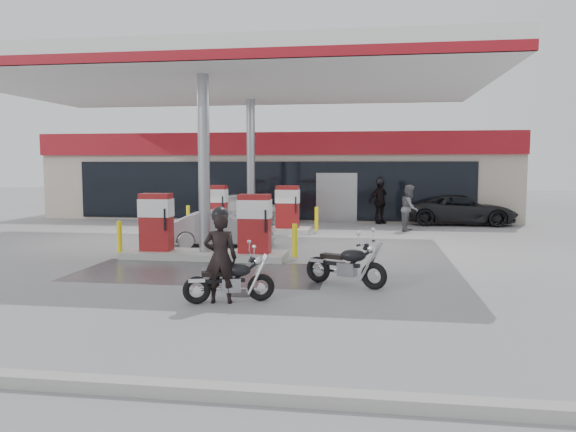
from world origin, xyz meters
name	(u,v)px	position (x,y,z in m)	size (l,w,h in m)	color
ground	(181,272)	(0.00, 0.00, 0.00)	(90.00, 90.00, 0.00)	gray
wet_patch	(201,272)	(0.50, 0.00, 0.00)	(6.00, 3.00, 0.00)	#4C4C4F
drain_cover	(243,293)	(2.00, -2.00, 0.00)	(0.70, 0.70, 0.01)	#38383A
store_building	(284,175)	(0.01, 15.94, 2.01)	(22.00, 8.22, 4.00)	#AEA292
canopy	(230,80)	(0.00, 5.00, 5.27)	(16.00, 10.02, 5.51)	silver
pump_island_near	(205,233)	(0.00, 2.00, 0.71)	(5.14, 1.30, 1.78)	#9E9E99
pump_island_far	(251,214)	(0.00, 8.00, 0.71)	(5.14, 1.30, 1.78)	#9E9E99
main_motorcycle	(231,282)	(1.94, -2.75, 0.39)	(1.67, 0.82, 0.89)	black
biker_main	(220,258)	(1.76, -2.82, 0.85)	(0.62, 0.41, 1.70)	black
parked_motorcycle	(347,266)	(4.03, -1.01, 0.43)	(1.79, 1.04, 0.98)	black
sedan_white	(251,208)	(-0.71, 11.20, 0.68)	(1.61, 3.99, 1.36)	white
attendant	(410,208)	(6.00, 9.27, 0.90)	(0.87, 0.68, 1.79)	#5E5E63
hatchback_silver	(221,229)	(-0.14, 4.20, 0.56)	(1.18, 3.39, 1.12)	#9FA1A6
parked_car_left	(188,205)	(-4.50, 14.00, 0.54)	(1.50, 3.70, 1.07)	#470F18
parked_car_right	(461,210)	(8.35, 12.00, 0.64)	(2.11, 4.58, 1.27)	black
biker_walking	(380,202)	(4.89, 11.80, 0.95)	(1.11, 0.46, 1.90)	black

